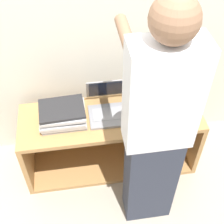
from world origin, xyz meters
name	(u,v)px	position (x,y,z in m)	size (l,w,h in m)	color
ground_plane	(115,183)	(0.00, 0.00, 0.00)	(12.00, 12.00, 0.00)	#9E9384
wall_back	(103,22)	(0.00, 0.59, 1.20)	(8.00, 0.05, 2.40)	beige
cart	(110,135)	(0.00, 0.30, 0.29)	(1.42, 0.48, 0.58)	#A87A47
laptop_open	(110,106)	(0.00, 0.30, 0.64)	(0.33, 0.35, 0.25)	gray
laptop_stack_left	(63,115)	(-0.36, 0.24, 0.65)	(0.35, 0.27, 0.14)	gray
laptop_stack_right	(157,104)	(0.36, 0.24, 0.67)	(0.35, 0.27, 0.16)	slate
person	(156,133)	(0.21, -0.24, 0.90)	(0.40, 0.54, 1.78)	#2D3342
inventory_tag	(161,101)	(0.36, 0.18, 0.75)	(0.06, 0.02, 0.01)	red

